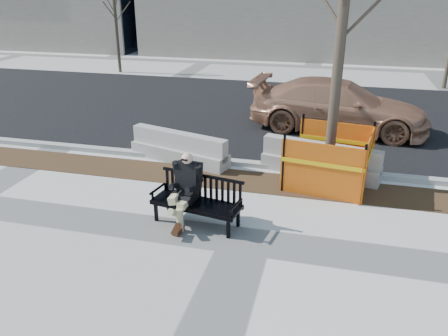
{
  "coord_description": "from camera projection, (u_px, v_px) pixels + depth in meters",
  "views": [
    {
      "loc": [
        1.32,
        -6.91,
        4.39
      ],
      "look_at": [
        -0.66,
        0.99,
        0.98
      ],
      "focal_mm": 35.79,
      "sensor_mm": 36.0,
      "label": 1
    }
  ],
  "objects": [
    {
      "name": "far_tree_right",
      "position": [
        443.0,
        88.0,
        19.87
      ],
      "size": [
        2.34,
        2.34,
        5.58
      ],
      "primitive_type": null,
      "rotation": [
        0.0,
        0.0,
        -0.14
      ],
      "color": "#4D4332",
      "rests_on": "ground"
    },
    {
      "name": "curb",
      "position": [
        274.0,
        166.0,
        11.33
      ],
      "size": [
        60.0,
        0.25,
        0.12
      ],
      "primitive_type": "cube",
      "color": "#9E9B93",
      "rests_on": "ground"
    },
    {
      "name": "ground",
      "position": [
        246.0,
        241.0,
        8.18
      ],
      "size": [
        120.0,
        120.0,
        0.0
      ],
      "primitive_type": "plane",
      "color": "beige",
      "rests_on": "ground"
    },
    {
      "name": "jersey_barrier_left",
      "position": [
        180.0,
        161.0,
        11.8
      ],
      "size": [
        2.85,
        1.34,
        0.8
      ],
      "primitive_type": null,
      "rotation": [
        0.0,
        0.0,
        -0.29
      ],
      "color": "#9C9A92",
      "rests_on": "ground"
    },
    {
      "name": "jersey_barrier_right",
      "position": [
        319.0,
        174.0,
        10.98
      ],
      "size": [
        2.93,
        1.22,
        0.82
      ],
      "primitive_type": null,
      "rotation": [
        0.0,
        0.0,
        -0.23
      ],
      "color": "#9A9790",
      "rests_on": "ground"
    },
    {
      "name": "tree_fence",
      "position": [
        327.0,
        183.0,
        10.54
      ],
      "size": [
        3.11,
        3.11,
        6.8
      ],
      "primitive_type": null,
      "rotation": [
        0.0,
        0.0,
        -0.15
      ],
      "color": "orange",
      "rests_on": "ground"
    },
    {
      "name": "asphalt_street",
      "position": [
        294.0,
        113.0,
        16.05
      ],
      "size": [
        60.0,
        10.4,
        0.01
      ],
      "primitive_type": "cube",
      "color": "black",
      "rests_on": "ground"
    },
    {
      "name": "far_tree_left",
      "position": [
        120.0,
        72.0,
        23.42
      ],
      "size": [
        1.99,
        1.99,
        4.83
      ],
      "primitive_type": null,
      "rotation": [
        0.0,
        0.0,
        0.12
      ],
      "color": "#453A2C",
      "rests_on": "ground"
    },
    {
      "name": "seated_man",
      "position": [
        187.0,
        220.0,
        8.91
      ],
      "size": [
        0.77,
        1.09,
        1.4
      ],
      "primitive_type": null,
      "rotation": [
        0.0,
        0.0,
        -0.18
      ],
      "color": "black",
      "rests_on": "ground"
    },
    {
      "name": "sedan",
      "position": [
        336.0,
        130.0,
        14.26
      ],
      "size": [
        5.64,
        2.71,
        1.59
      ],
      "primitive_type": "imported",
      "rotation": [
        0.0,
        0.0,
        1.48
      ],
      "color": "#AA7354",
      "rests_on": "ground"
    },
    {
      "name": "mulch_strip",
      "position": [
        268.0,
        183.0,
        10.5
      ],
      "size": [
        40.0,
        1.2,
        0.02
      ],
      "primitive_type": "cube",
      "color": "#47301C",
      "rests_on": "ground"
    },
    {
      "name": "bench",
      "position": [
        197.0,
        223.0,
        8.77
      ],
      "size": [
        1.88,
        0.96,
        0.96
      ],
      "primitive_type": null,
      "rotation": [
        0.0,
        0.0,
        -0.18
      ],
      "color": "black",
      "rests_on": "ground"
    }
  ]
}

